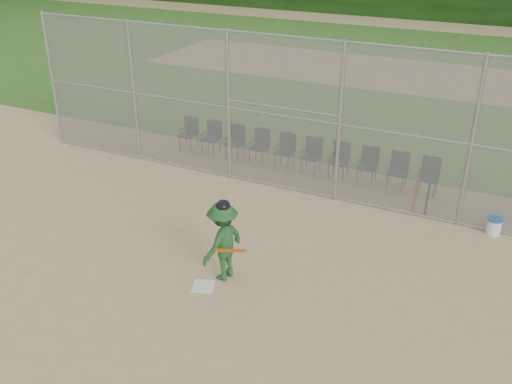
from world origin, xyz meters
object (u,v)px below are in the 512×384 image
at_px(batter_at_plate, 223,241).
at_px(water_cooler, 494,226).
at_px(chair_0, 188,134).
at_px(home_plate, 203,286).

relative_size(batter_at_plate, water_cooler, 4.26).
bearing_deg(chair_0, batter_at_plate, -52.35).
height_order(batter_at_plate, chair_0, batter_at_plate).
xyz_separation_m(batter_at_plate, chair_0, (-4.26, 5.52, -0.35)).
bearing_deg(batter_at_plate, chair_0, 127.65).
relative_size(water_cooler, chair_0, 0.42).
height_order(water_cooler, chair_0, chair_0).
distance_m(batter_at_plate, chair_0, 6.99).
distance_m(water_cooler, chair_0, 9.04).
relative_size(home_plate, batter_at_plate, 0.24).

